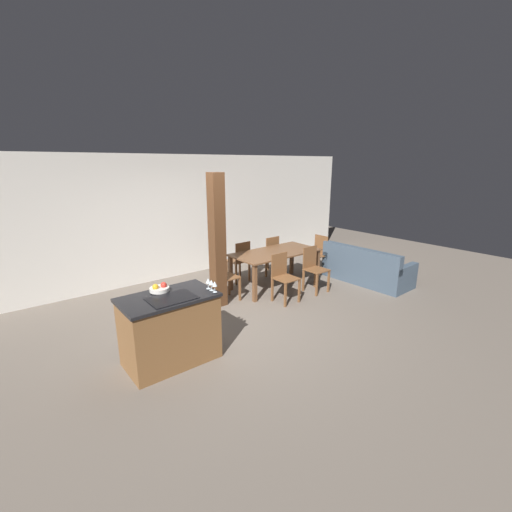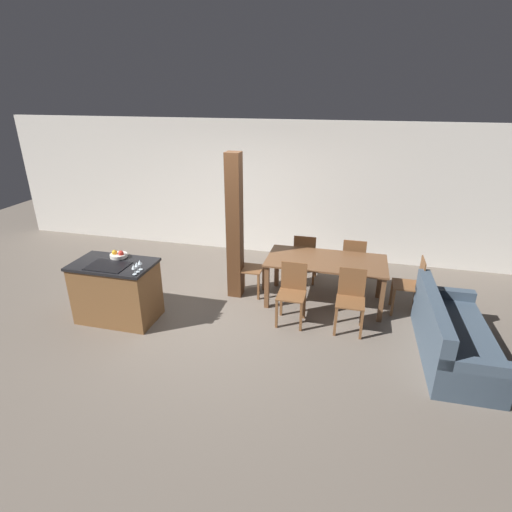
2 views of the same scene
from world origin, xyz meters
name	(u,v)px [view 2 (image 2 of 2)]	position (x,y,z in m)	size (l,w,h in m)	color
ground_plane	(215,313)	(0.00, 0.00, 0.00)	(16.00, 16.00, 0.00)	#665B51
wall_back	(258,189)	(0.00, 2.75, 1.35)	(11.20, 0.08, 2.70)	silver
kitchen_island	(117,291)	(-1.36, -0.47, 0.46)	(1.18, 0.71, 0.92)	brown
fruit_bowl	(118,255)	(-1.38, -0.28, 0.96)	(0.25, 0.25, 0.11)	silver
wine_glass_near	(134,267)	(-0.84, -0.76, 1.03)	(0.06, 0.06, 0.15)	silver
wine_glass_middle	(137,265)	(-0.84, -0.68, 1.03)	(0.06, 0.06, 0.15)	silver
wine_glass_far	(140,262)	(-0.84, -0.60, 1.03)	(0.06, 0.06, 0.15)	silver
dining_table	(326,265)	(1.59, 0.79, 0.65)	(1.86, 0.92, 0.75)	brown
dining_chair_near_left	(292,292)	(1.17, 0.10, 0.48)	(0.40, 0.40, 0.90)	brown
dining_chair_near_right	(351,299)	(2.01, 0.10, 0.48)	(0.40, 0.40, 0.90)	brown
dining_chair_far_left	(305,257)	(1.17, 1.47, 0.48)	(0.40, 0.40, 0.90)	brown
dining_chair_far_right	(353,261)	(2.01, 1.47, 0.48)	(0.40, 0.40, 0.90)	brown
dining_chair_head_end	(247,267)	(0.29, 0.79, 0.48)	(0.40, 0.40, 0.90)	brown
dining_chair_foot_end	(411,284)	(2.89, 0.79, 0.48)	(0.40, 0.40, 0.90)	brown
couch	(452,338)	(3.31, -0.25, 0.27)	(0.84, 1.86, 0.80)	#3D4C5B
timber_post	(235,228)	(0.13, 0.69, 1.19)	(0.23, 0.23, 2.37)	#4C2D19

